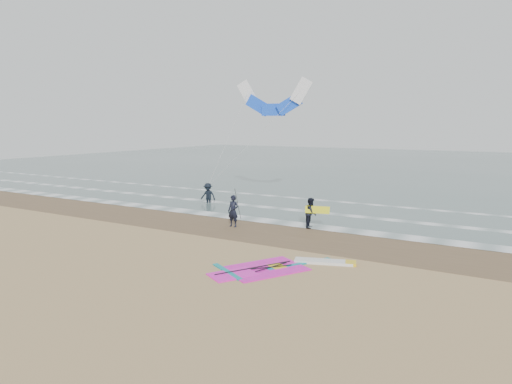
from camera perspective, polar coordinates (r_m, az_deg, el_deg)
The scene contains 11 objects.
ground at distance 18.51m, azimuth -5.49°, elevation -8.95°, with size 120.00×120.00×0.00m, color tan.
sea_water at distance 63.44m, azimuth 20.49°, elevation 2.97°, with size 120.00×80.00×0.02m, color #47605E.
wet_sand_band at distance 23.47m, azimuth 3.04°, elevation -5.15°, with size 120.00×5.00×0.01m, color brown.
foam_waterline at distance 27.41m, azimuth 7.25°, elevation -3.16°, with size 120.00×9.15×0.02m.
windsurf_rig at distance 17.98m, azimuth 3.22°, elevation -9.34°, with size 5.03×4.76×0.12m.
person_standing at distance 24.73m, azimuth -2.87°, elevation -2.39°, with size 0.63×0.42×1.74m, color black.
person_walking at distance 24.65m, azimuth 6.90°, elevation -2.60°, with size 0.79×0.62×1.63m, color black.
person_wading at distance 32.27m, azimuth -6.02°, elevation 0.17°, with size 1.15×0.66×1.77m, color black.
held_pole at distance 24.50m, azimuth -2.28°, elevation -1.52°, with size 0.17×0.86×1.82m.
carried_kiteboard at distance 24.37m, azimuth 7.68°, elevation -2.23°, with size 1.30×0.51×0.39m.
surf_kite at distance 32.75m, azimuth 2.17°, elevation 11.31°, with size 6.46×3.39×7.54m.
Camera 1 is at (10.27, -14.36, 5.54)m, focal length 32.00 mm.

